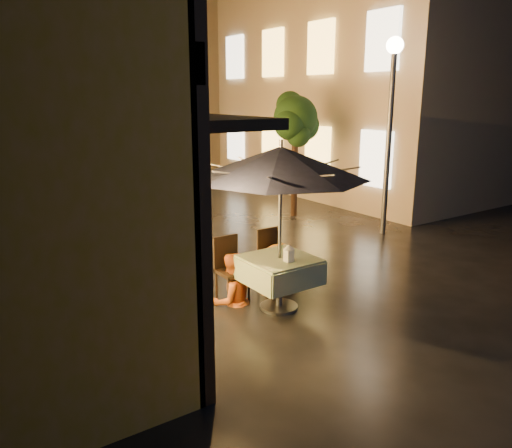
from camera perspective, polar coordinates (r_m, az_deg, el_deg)
ground at (r=8.34m, az=10.72°, el=-7.16°), size 90.00×90.00×0.00m
east_building_near at (r=17.68m, az=13.78°, el=15.29°), size 7.30×9.30×6.80m
east_building_far at (r=26.81m, az=-5.38°, el=15.75°), size 7.30×10.30×7.30m
street_tree at (r=12.75m, az=4.54°, el=11.66°), size 1.43×1.20×3.15m
streetlamp_near at (r=11.33m, az=15.20°, el=13.38°), size 0.36×0.36×4.23m
streetlamp_far at (r=21.22m, az=-10.85°, el=13.91°), size 0.36×0.36×4.23m
cafe_table at (r=7.25m, az=2.68°, el=-5.29°), size 0.99×0.99×0.78m
patio_umbrella at (r=6.88m, az=2.84°, el=7.03°), size 2.46×2.46×2.46m
cafe_chair_left at (r=7.63m, az=-3.07°, el=-4.66°), size 0.42×0.42×0.97m
cafe_chair_right at (r=8.05m, az=1.81°, el=-3.62°), size 0.42×0.42×0.97m
table_lantern at (r=6.98m, az=3.78°, el=-3.23°), size 0.16×0.16×0.25m
person_orange at (r=7.41m, az=-2.89°, el=-3.51°), size 0.74×0.58×1.51m
person_yellow at (r=7.90m, az=2.72°, el=-2.44°), size 1.01×0.64×1.48m
bicycle_0 at (r=9.51m, az=-15.69°, el=-1.97°), size 1.75×1.11×0.87m
bicycle_1 at (r=10.35m, az=-15.24°, el=0.02°), size 1.88×1.11×1.09m
bicycle_2 at (r=11.54m, az=-19.36°, el=0.92°), size 1.91×0.73×0.99m
bicycle_3 at (r=12.31m, az=-19.83°, el=1.84°), size 1.83×1.00×1.06m
bicycle_4 at (r=13.18m, az=-20.58°, el=2.27°), size 1.85×1.28×0.92m
bicycle_5 at (r=14.35m, az=-22.38°, el=3.27°), size 1.79×0.91×1.04m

